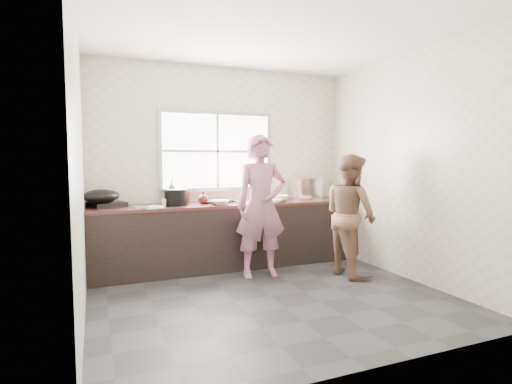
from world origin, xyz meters
name	(u,v)px	position (x,y,z in m)	size (l,w,h in m)	color
floor	(270,297)	(0.00, 0.00, -0.01)	(3.60, 3.20, 0.01)	#2B2B2E
ceiling	(271,32)	(0.00, 0.00, 2.71)	(3.60, 3.20, 0.01)	silver
wall_back	(224,166)	(0.00, 1.60, 1.35)	(3.60, 0.01, 2.70)	beige
wall_left	(79,169)	(-1.80, 0.00, 1.35)	(0.01, 3.20, 2.70)	silver
wall_right	(408,167)	(1.80, 0.00, 1.35)	(0.01, 3.20, 2.70)	beige
wall_front	(372,172)	(0.00, -1.60, 1.35)	(3.60, 0.01, 2.70)	beige
cabinet	(231,236)	(0.00, 1.29, 0.41)	(3.60, 0.62, 0.82)	black
countertop	(231,204)	(0.00, 1.29, 0.84)	(3.60, 0.64, 0.04)	#3A1D18
sink	(255,201)	(0.35, 1.29, 0.86)	(0.55, 0.45, 0.02)	silver
faucet	(250,190)	(0.35, 1.49, 1.01)	(0.02, 0.02, 0.30)	silver
window_frame	(217,151)	(-0.10, 1.59, 1.55)	(1.60, 0.05, 1.10)	#9EA0A5
window_glazing	(217,151)	(-0.10, 1.57, 1.55)	(1.50, 0.01, 1.00)	white
woman	(261,210)	(0.20, 0.74, 0.81)	(0.59, 0.39, 1.63)	#A3627B
person_side	(350,215)	(1.25, 0.37, 0.75)	(0.73, 0.57, 1.50)	brown
cutting_board	(217,201)	(-0.14, 1.45, 0.88)	(0.43, 0.43, 0.04)	black
cleaver	(216,201)	(-0.24, 1.18, 0.90)	(0.22, 0.11, 0.01)	#AAADB1
bowl_mince	(220,202)	(-0.19, 1.14, 0.89)	(0.23, 0.23, 0.06)	white
bowl_crabs	(279,199)	(0.69, 1.25, 0.89)	(0.21, 0.21, 0.07)	silver
bowl_held	(276,200)	(0.56, 1.08, 0.89)	(0.20, 0.20, 0.06)	white
black_pot	(176,197)	(-0.73, 1.28, 0.96)	(0.28, 0.28, 0.20)	black
plate_food	(157,207)	(-0.99, 1.13, 0.87)	(0.20, 0.20, 0.02)	silver
bottle_green	(172,191)	(-0.74, 1.52, 1.02)	(0.12, 0.12, 0.32)	#46832B
bottle_brown_tall	(184,195)	(-0.58, 1.52, 0.97)	(0.10, 0.10, 0.21)	#4A2212
bottle_brown_short	(203,198)	(-0.37, 1.31, 0.94)	(0.12, 0.12, 0.16)	#441911
glass_jar	(164,202)	(-0.88, 1.26, 0.90)	(0.06, 0.06, 0.09)	silver
burner	(107,204)	(-1.55, 1.45, 0.89)	(0.38, 0.38, 0.06)	black
wok	(101,196)	(-1.62, 1.36, 1.00)	(0.43, 0.43, 0.16)	black
dish_rack	(305,188)	(1.17, 1.37, 1.02)	(0.41, 0.29, 0.31)	silver
pot_lid_left	(153,208)	(-1.04, 1.08, 0.87)	(0.25, 0.25, 0.01)	silver
pot_lid_right	(141,207)	(-1.17, 1.24, 0.87)	(0.22, 0.22, 0.01)	silver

